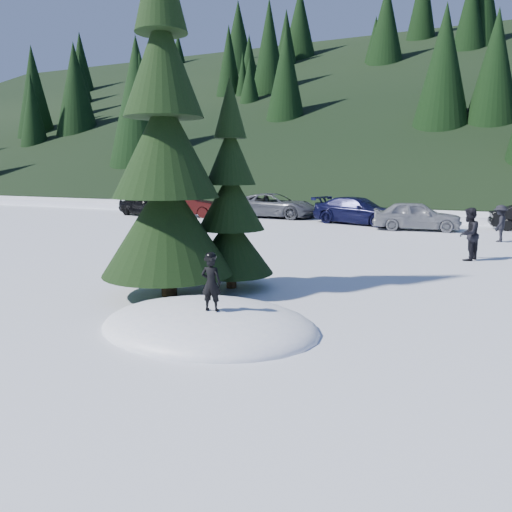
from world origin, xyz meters
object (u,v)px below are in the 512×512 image
at_px(child_skier, 211,283).
at_px(adult_2, 500,223).
at_px(car_3, 358,211).
at_px(car_4, 417,216).
at_px(spruce_short, 231,208).
at_px(adult_0, 469,234).
at_px(car_1, 186,205).
at_px(car_0, 146,204).
at_px(spruce_tall, 165,159).
at_px(car_2, 274,205).

height_order(child_skier, adult_2, adult_2).
xyz_separation_m(car_3, car_4, (3.41, -1.54, -0.01)).
relative_size(adult_2, car_3, 0.30).
bearing_deg(spruce_short, adult_0, 52.05).
relative_size(adult_2, car_1, 0.35).
xyz_separation_m(car_0, car_4, (17.41, -0.50, -0.01)).
height_order(child_skier, car_0, child_skier).
bearing_deg(spruce_short, spruce_tall, -125.54).
relative_size(child_skier, car_0, 0.24).
distance_m(car_1, car_3, 11.16).
distance_m(spruce_tall, spruce_short, 2.11).
relative_size(spruce_short, car_2, 0.97).
xyz_separation_m(spruce_tall, car_0, (-13.77, 16.98, -2.57)).
bearing_deg(car_1, car_4, -109.75).
bearing_deg(spruce_short, car_2, 109.90).
bearing_deg(adult_2, adult_0, -0.19).
bearing_deg(car_3, child_skier, -159.01).
relative_size(child_skier, adult_2, 0.66).
relative_size(spruce_tall, car_0, 1.95).
height_order(car_1, car_4, car_1).
bearing_deg(car_1, child_skier, -161.42).
height_order(child_skier, car_4, child_skier).
bearing_deg(car_4, car_3, 55.91).
bearing_deg(adult_0, car_0, -94.92).
bearing_deg(car_1, car_3, -103.08).
bearing_deg(adult_0, child_skier, -2.55).
height_order(spruce_short, car_4, spruce_short).
bearing_deg(car_2, spruce_tall, -164.75).
relative_size(adult_0, car_4, 0.42).
distance_m(adult_2, car_2, 14.21).
bearing_deg(child_skier, car_2, -80.34).
distance_m(spruce_short, adult_0, 8.92).
xyz_separation_m(spruce_short, car_1, (-11.91, 16.13, -1.35)).
height_order(child_skier, car_3, child_skier).
height_order(car_2, car_4, car_2).
distance_m(spruce_tall, child_skier, 4.00).
bearing_deg(car_1, spruce_tall, -163.75).
bearing_deg(adult_0, spruce_short, -19.77).
relative_size(car_1, car_3, 0.87).
xyz_separation_m(adult_0, car_3, (-6.20, 9.66, -0.15)).
height_order(spruce_short, car_2, spruce_short).
bearing_deg(spruce_short, car_1, 126.45).
distance_m(spruce_tall, adult_2, 15.82).
bearing_deg(car_1, adult_2, -117.36).
height_order(adult_0, car_3, adult_0).
xyz_separation_m(child_skier, car_3, (-2.23, 20.16, -0.25)).
distance_m(adult_2, car_3, 8.41).
bearing_deg(car_4, spruce_tall, 157.80).
relative_size(spruce_short, car_3, 1.03).
relative_size(spruce_tall, spruce_short, 1.60).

